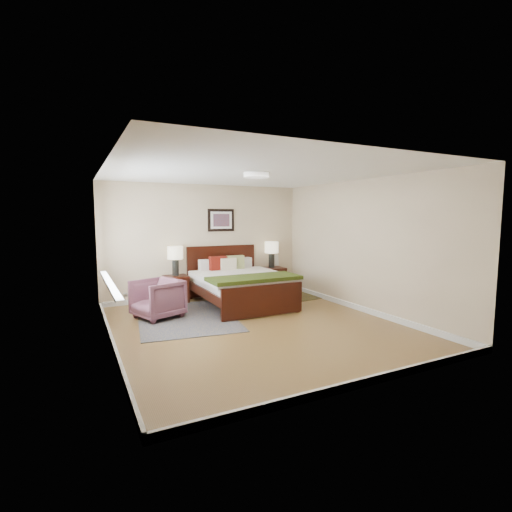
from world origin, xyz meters
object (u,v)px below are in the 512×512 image
object	(u,v)px
lamp_left	(175,256)
armchair	(157,299)
nightstand_right	(272,277)
nightstand_left	(176,281)
rug_persian	(186,317)
bed	(239,280)
lamp_right	(272,250)

from	to	relation	value
lamp_left	armchair	bearing A→B (deg)	-119.86
nightstand_right	nightstand_left	bearing A→B (deg)	-179.81
lamp_left	armchair	size ratio (longest dim) A/B	0.80
nightstand_left	rug_persian	distance (m)	1.33
armchair	lamp_left	bearing A→B (deg)	129.29
bed	lamp_left	distance (m)	1.44
armchair	nightstand_right	bearing A→B (deg)	88.82
bed	nightstand_right	world-z (taller)	bed
nightstand_right	lamp_left	bearing A→B (deg)	179.68
nightstand_right	rug_persian	size ratio (longest dim) A/B	0.26
bed	lamp_right	distance (m)	1.52
nightstand_right	armchair	xyz separation A→B (m)	(-2.90, -1.04, -0.01)
bed	nightstand_right	size ratio (longest dim) A/B	3.50
lamp_right	armchair	size ratio (longest dim) A/B	0.80
rug_persian	lamp_right	bearing A→B (deg)	34.92
nightstand_left	lamp_right	bearing A→B (deg)	0.51
armchair	rug_persian	distance (m)	0.61
nightstand_left	lamp_left	bearing A→B (deg)	90.00
nightstand_left	armchair	bearing A→B (deg)	-120.35
nightstand_right	armchair	distance (m)	3.08
bed	nightstand_left	distance (m)	1.36
nightstand_left	lamp_left	distance (m)	0.54
lamp_left	rug_persian	distance (m)	1.61
bed	lamp_left	size ratio (longest dim) A/B	3.44
bed	nightstand_right	xyz separation A→B (m)	(1.19, 0.79, -0.16)
bed	armchair	xyz separation A→B (m)	(-1.71, -0.25, -0.17)
nightstand_right	armchair	bearing A→B (deg)	-160.33
rug_persian	lamp_left	bearing A→B (deg)	90.88
lamp_right	rug_persian	xyz separation A→B (m)	(-2.44, -1.27, -1.01)
nightstand_right	lamp_left	world-z (taller)	lamp_left
lamp_right	bed	bearing A→B (deg)	-146.02
nightstand_right	lamp_right	size ratio (longest dim) A/B	0.98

